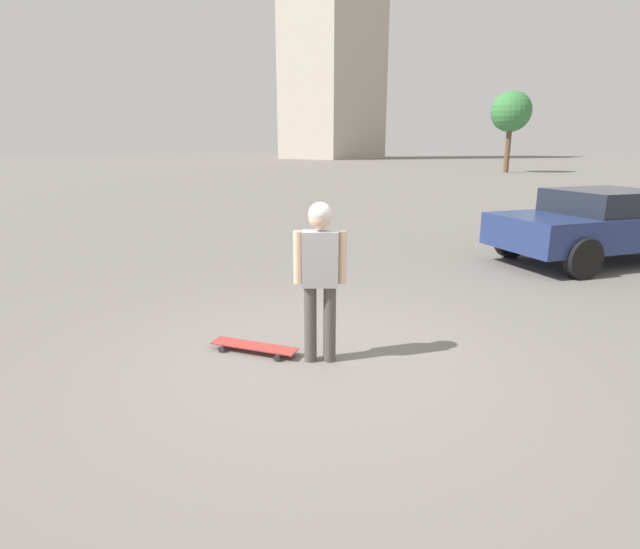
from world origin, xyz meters
name	(u,v)px	position (x,y,z in m)	size (l,w,h in m)	color
ground_plane	(320,360)	(0.00, 0.00, 0.00)	(220.00, 220.00, 0.00)	slate
person	(320,267)	(0.00, 0.00, 1.02)	(0.39, 0.43, 1.67)	#4C4742
skateboard	(254,346)	(-0.31, 0.69, 0.07)	(0.54, 1.00, 0.08)	#A5332D
car_parked_near	(599,224)	(6.93, -1.11, 0.74)	(4.37, 3.55, 1.39)	navy
building_block_distant	(333,11)	(60.71, 48.86, 21.64)	(13.55, 11.27, 43.28)	#B2A899
tree_distant	(511,112)	(37.53, 12.06, 4.67)	(3.15, 3.15, 6.30)	brown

